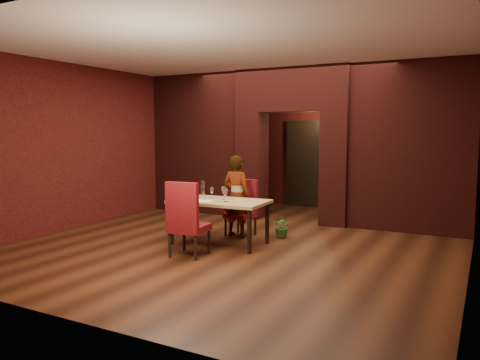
% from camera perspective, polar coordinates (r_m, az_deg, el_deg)
% --- Properties ---
extents(floor, '(8.00, 8.00, 0.00)m').
position_cam_1_polar(floor, '(8.30, 1.15, -7.25)').
color(floor, '#412010').
rests_on(floor, ground).
extents(ceiling, '(7.00, 8.00, 0.04)m').
position_cam_1_polar(ceiling, '(8.19, 1.20, 15.11)').
color(ceiling, silver).
rests_on(ceiling, ground).
extents(wall_back, '(7.00, 0.04, 3.20)m').
position_cam_1_polar(wall_back, '(11.79, 10.02, 4.44)').
color(wall_back, maroon).
rests_on(wall_back, ground).
extents(wall_front, '(7.00, 0.04, 3.20)m').
position_cam_1_polar(wall_front, '(4.87, -20.63, 2.05)').
color(wall_front, maroon).
rests_on(wall_front, ground).
extents(wall_left, '(0.04, 8.00, 3.20)m').
position_cam_1_polar(wall_left, '(10.16, -16.77, 4.04)').
color(wall_left, maroon).
rests_on(wall_left, ground).
extents(wall_right, '(0.04, 8.00, 3.20)m').
position_cam_1_polar(wall_right, '(7.22, 26.83, 2.95)').
color(wall_right, maroon).
rests_on(wall_right, ground).
extents(pillar_left, '(0.55, 0.55, 2.30)m').
position_cam_1_polar(pillar_left, '(10.32, 1.48, 1.81)').
color(pillar_left, maroon).
rests_on(pillar_left, ground).
extents(pillar_right, '(0.55, 0.55, 2.30)m').
position_cam_1_polar(pillar_right, '(9.63, 11.65, 1.39)').
color(pillar_right, maroon).
rests_on(pillar_right, ground).
extents(lintel, '(2.45, 0.55, 0.90)m').
position_cam_1_polar(lintel, '(9.94, 6.50, 10.85)').
color(lintel, maroon).
rests_on(lintel, ground).
extents(wing_wall_left, '(2.28, 0.35, 3.20)m').
position_cam_1_polar(wing_wall_left, '(11.01, -5.12, 4.40)').
color(wing_wall_left, maroon).
rests_on(wing_wall_left, ground).
extents(wing_wall_right, '(2.28, 0.35, 3.20)m').
position_cam_1_polar(wing_wall_right, '(9.30, 20.10, 3.77)').
color(wing_wall_right, maroon).
rests_on(wing_wall_right, ground).
extents(vent_panel, '(0.40, 0.03, 0.50)m').
position_cam_1_polar(vent_panel, '(10.12, 0.73, -1.68)').
color(vent_panel, '#9A4B2C').
rests_on(vent_panel, ground).
extents(rear_door, '(0.90, 0.08, 2.10)m').
position_cam_1_polar(rear_door, '(11.89, 8.05, 1.83)').
color(rear_door, black).
rests_on(rear_door, ground).
extents(rear_door_frame, '(1.02, 0.04, 2.22)m').
position_cam_1_polar(rear_door_frame, '(11.86, 7.98, 1.82)').
color(rear_door_frame, black).
rests_on(rear_door_frame, ground).
extents(dining_table, '(1.64, 0.97, 0.75)m').
position_cam_1_polar(dining_table, '(7.92, -2.51, -5.14)').
color(dining_table, tan).
rests_on(dining_table, ground).
extents(chair_far, '(0.52, 0.52, 1.02)m').
position_cam_1_polar(chair_far, '(8.52, 0.06, -3.42)').
color(chair_far, maroon).
rests_on(chair_far, ground).
extents(chair_near, '(0.57, 0.57, 1.15)m').
position_cam_1_polar(chair_near, '(7.19, -6.20, -4.67)').
color(chair_near, maroon).
rests_on(chair_near, ground).
extents(person_seated, '(0.56, 0.39, 1.47)m').
position_cam_1_polar(person_seated, '(8.42, -0.41, -1.96)').
color(person_seated, beige).
rests_on(person_seated, ground).
extents(wine_glass_a, '(0.07, 0.07, 0.18)m').
position_cam_1_polar(wine_glass_a, '(8.10, -3.45, -1.56)').
color(wine_glass_a, white).
rests_on(wine_glass_a, dining_table).
extents(wine_glass_b, '(0.09, 0.09, 0.22)m').
position_cam_1_polar(wine_glass_b, '(7.89, -1.99, -1.63)').
color(wine_glass_b, white).
rests_on(wine_glass_b, dining_table).
extents(wine_glass_c, '(0.09, 0.09, 0.21)m').
position_cam_1_polar(wine_glass_c, '(7.64, -1.76, -1.91)').
color(wine_glass_c, white).
rests_on(wine_glass_c, dining_table).
extents(tasting_sheet, '(0.32, 0.27, 0.00)m').
position_cam_1_polar(tasting_sheet, '(7.77, -4.48, -2.56)').
color(tasting_sheet, silver).
rests_on(tasting_sheet, dining_table).
extents(wine_bucket, '(0.19, 0.19, 0.24)m').
position_cam_1_polar(wine_bucket, '(8.11, -6.73, -1.40)').
color(wine_bucket, silver).
rests_on(wine_bucket, dining_table).
extents(water_bottle, '(0.07, 0.07, 0.30)m').
position_cam_1_polar(water_bottle, '(8.22, -4.56, -1.04)').
color(water_bottle, white).
rests_on(water_bottle, dining_table).
extents(potted_plant, '(0.44, 0.41, 0.40)m').
position_cam_1_polar(potted_plant, '(8.43, 5.21, -5.67)').
color(potted_plant, '#34702D').
rests_on(potted_plant, ground).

